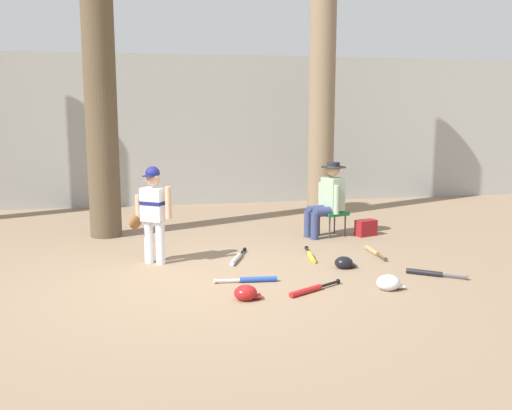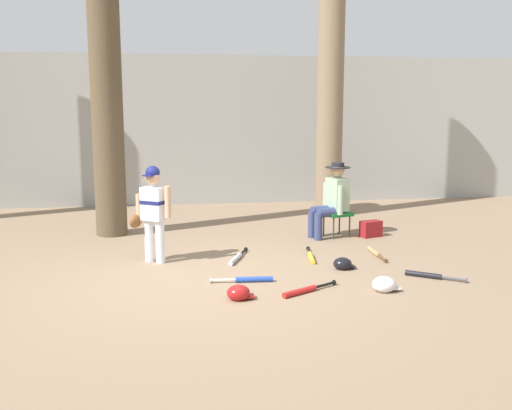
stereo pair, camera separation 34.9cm
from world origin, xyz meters
The scene contains 17 objects.
ground_plane centered at (0.00, 0.00, 0.00)m, with size 60.00×60.00×0.00m, color #897056.
concrete_back_wall centered at (0.00, 5.97, 1.58)m, with size 18.00×0.36×3.16m, color #9E9E99.
tree_near_player centered at (-1.23, 2.94, 2.67)m, with size 0.67×0.67×5.98m.
tree_behind_spectator centered at (2.76, 4.12, 2.47)m, with size 0.76×0.76×5.70m.
young_ballplayer centered at (-0.50, 1.07, 0.74)m, with size 0.60×0.38×1.31m.
folding_stool centered at (2.38, 2.24, 0.36)m, with size 0.49×0.49×0.41m.
seated_spectator centered at (2.29, 2.21, 0.64)m, with size 0.68×0.53×1.20m.
handbag_beside_stool centered at (2.92, 2.13, 0.13)m, with size 0.34×0.18×0.26m, color maroon.
bat_wood_tan centered at (2.58, 0.98, 0.03)m, with size 0.08×0.72×0.07m.
bat_red_barrel centered at (1.19, -0.54, 0.03)m, with size 0.72×0.45×0.07m.
bat_yellow_trainer centered at (1.63, 0.91, 0.03)m, with size 0.18×0.78×0.07m.
bat_black_composite centered at (2.83, -0.19, 0.03)m, with size 0.63×0.48×0.07m.
bat_aluminum_silver centered at (0.61, 0.99, 0.03)m, with size 0.37×0.79×0.07m.
bat_blue_youth centered at (0.64, -0.03, 0.03)m, with size 0.76×0.11×0.07m.
batting_helmet_white centered at (2.11, -0.61, 0.08)m, with size 0.32×0.25×0.19m.
batting_helmet_black centered at (1.91, 0.35, 0.07)m, with size 0.28×0.22×0.16m.
batting_helmet_red centered at (0.44, -0.65, 0.07)m, with size 0.30×0.23×0.17m.
Camera 2 is at (-0.27, -6.64, 2.05)m, focal length 40.65 mm.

